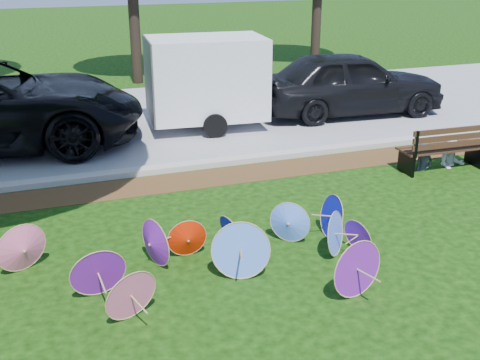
% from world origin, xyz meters
% --- Properties ---
extents(ground, '(90.00, 90.00, 0.00)m').
position_xyz_m(ground, '(0.00, 0.00, 0.00)').
color(ground, black).
rests_on(ground, ground).
extents(mulch_strip, '(90.00, 1.00, 0.01)m').
position_xyz_m(mulch_strip, '(0.00, 4.50, 0.01)').
color(mulch_strip, '#472D16').
rests_on(mulch_strip, ground).
extents(curb, '(90.00, 0.30, 0.12)m').
position_xyz_m(curb, '(0.00, 5.20, 0.06)').
color(curb, '#B7B5AD').
rests_on(curb, ground).
extents(street, '(90.00, 8.00, 0.01)m').
position_xyz_m(street, '(0.00, 9.35, 0.01)').
color(street, gray).
rests_on(street, ground).
extents(parasol_pile, '(5.41, 2.49, 0.85)m').
position_xyz_m(parasol_pile, '(-0.15, 0.85, 0.37)').
color(parasol_pile, pink).
rests_on(parasol_pile, ground).
extents(dark_pickup, '(5.31, 2.42, 1.77)m').
position_xyz_m(dark_pickup, '(5.87, 8.07, 0.88)').
color(dark_pickup, black).
rests_on(dark_pickup, ground).
extents(cargo_trailer, '(3.03, 2.07, 2.62)m').
position_xyz_m(cargo_trailer, '(1.75, 8.07, 1.31)').
color(cargo_trailer, white).
rests_on(cargo_trailer, ground).
extents(park_bench, '(1.89, 0.78, 0.97)m').
position_xyz_m(park_bench, '(5.48, 3.44, 0.49)').
color(park_bench, black).
rests_on(park_bench, ground).
extents(person_left, '(0.44, 0.31, 1.15)m').
position_xyz_m(person_left, '(5.13, 3.49, 0.57)').
color(person_left, '#343947').
rests_on(person_left, ground).
extents(person_right, '(0.68, 0.60, 1.16)m').
position_xyz_m(person_right, '(5.83, 3.49, 0.58)').
color(person_right, silver).
rests_on(person_right, ground).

